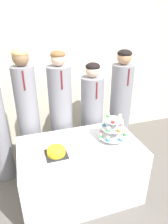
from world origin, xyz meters
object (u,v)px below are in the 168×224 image
Objects in this scene: student_4 at (120,109)px; cake_knife at (60,168)px; cupcake_stand at (113,128)px; student_3 at (92,118)px; student_1 at (29,119)px; student_2 at (61,117)px; round_cake at (56,151)px.

cake_knife is at bearing -139.98° from student_4.
cake_knife is 0.19× the size of student_4.
cupcake_stand is 0.23× the size of student_3.
cupcake_stand is at bearing -33.93° from student_1.
student_2 is (0.42, 0.00, -0.04)m from student_1.
round_cake is at bearing -72.64° from student_1.
round_cake is at bearing -172.19° from cupcake_stand.
cupcake_stand is at bearing -123.77° from student_4.
cake_knife is at bearing -155.56° from cupcake_stand.
student_4 reaches higher than cake_knife.
student_3 is at bearing -180.00° from student_4.
student_2 is at bearing 60.67° from cake_knife.
cupcake_stand is (0.68, 0.31, 0.13)m from cake_knife.
student_2 is at bearing 128.21° from cupcake_stand.
cake_knife is 0.93m from student_2.
student_4 is at bearing 0.00° from student_3.
student_3 is at bearing 93.30° from cupcake_stand.
round_cake is 0.15× the size of student_3.
student_3 is 0.44m from student_4.
cupcake_stand is 0.76m from student_2.
student_2 is (0.20, 0.69, 0.02)m from round_cake.
round_cake is 1.27m from student_4.
student_4 is (1.29, 0.00, -0.05)m from student_1.
student_2 is 0.44m from student_3.
cake_knife is 0.93m from student_1.
student_1 is (-0.22, 0.69, 0.06)m from round_cake.
student_3 is at bearing 38.23° from cake_knife.
cake_knife is at bearing -91.96° from round_cake.
student_4 is (1.07, 0.69, 0.01)m from round_cake.
student_4 is (0.43, 0.00, 0.07)m from student_3.
student_2 is (-0.47, 0.60, -0.07)m from cupcake_stand.
student_2 is at bearing 0.00° from student_1.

